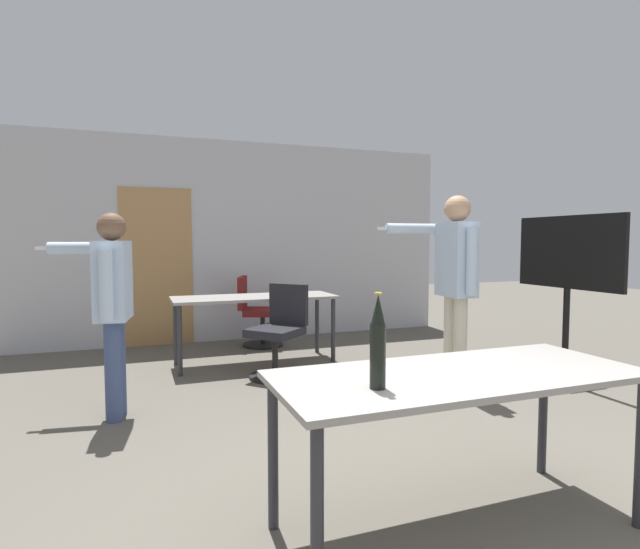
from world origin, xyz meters
name	(u,v)px	position (x,y,z in m)	size (l,w,h in m)	color
back_wall	(237,242)	(-0.03, 5.37, 1.35)	(6.06, 0.12, 2.72)	#BCBCC1
conference_table_near	(458,388)	(0.04, 0.42, 0.68)	(1.76, 0.72, 0.75)	gray
conference_table_far	(255,303)	(-0.13, 3.91, 0.67)	(1.79, 0.65, 0.75)	gray
tv_screen	(568,278)	(2.48, 2.10, 1.02)	(0.44, 1.20, 1.61)	black
person_left_plaid	(111,295)	(-1.54, 2.60, 0.95)	(0.71, 0.67, 1.58)	#3D4C75
person_far_watching	(455,271)	(1.36, 2.32, 1.09)	(0.78, 0.63, 1.78)	beige
office_chair_far_left	(279,334)	(-0.02, 3.30, 0.43)	(0.69, 0.68, 0.92)	black
office_chair_near_pushed	(257,314)	(0.10, 4.80, 0.42)	(0.64, 0.60, 0.91)	black
beer_bottle	(378,343)	(-0.44, 0.32, 0.94)	(0.07, 0.07, 0.40)	black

